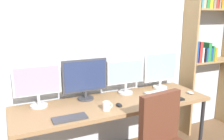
{
  "coord_description": "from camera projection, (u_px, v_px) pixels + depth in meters",
  "views": [
    {
      "loc": [
        -1.07,
        -1.64,
        1.68
      ],
      "look_at": [
        0.0,
        0.65,
        1.09
      ],
      "focal_mm": 38.37,
      "sensor_mm": 36.0,
      "label": 1
    }
  ],
  "objects": [
    {
      "name": "monitor_far_left",
      "position": [
        37.0,
        83.0,
        2.45
      ],
      "size": [
        0.48,
        0.18,
        0.44
      ],
      "color": "silver",
      "rests_on": "desk"
    },
    {
      "name": "keyboard_right",
      "position": [
        168.0,
        100.0,
        2.66
      ],
      "size": [
        0.36,
        0.13,
        0.02
      ],
      "primitive_type": "cube",
      "color": "black",
      "rests_on": "desk"
    },
    {
      "name": "desk",
      "position": [
        114.0,
        106.0,
        2.64
      ],
      "size": [
        2.18,
        0.68,
        0.74
      ],
      "color": "#936D47",
      "rests_on": "ground_plane"
    },
    {
      "name": "bookshelf",
      "position": [
        208.0,
        43.0,
        3.36
      ],
      "size": [
        0.83,
        0.28,
        2.05
      ],
      "color": "#9E7A4C",
      "rests_on": "ground_plane"
    },
    {
      "name": "coffee_mug",
      "position": [
        107.0,
        106.0,
        2.39
      ],
      "size": [
        0.11,
        0.08,
        0.09
      ],
      "color": "white",
      "rests_on": "desk"
    },
    {
      "name": "monitor_center_right",
      "position": [
        126.0,
        74.0,
        2.87
      ],
      "size": [
        0.49,
        0.18,
        0.41
      ],
      "color": "silver",
      "rests_on": "desk"
    },
    {
      "name": "mouse_right_side",
      "position": [
        190.0,
        93.0,
        2.89
      ],
      "size": [
        0.06,
        0.1,
        0.03
      ],
      "primitive_type": "ellipsoid",
      "color": "silver",
      "rests_on": "desk"
    },
    {
      "name": "mouse_left_side",
      "position": [
        119.0,
        105.0,
        2.5
      ],
      "size": [
        0.06,
        0.1,
        0.03
      ],
      "primitive_type": "ellipsoid",
      "color": "black",
      "rests_on": "desk"
    },
    {
      "name": "keyboard_left",
      "position": [
        70.0,
        118.0,
        2.2
      ],
      "size": [
        0.32,
        0.13,
        0.02
      ],
      "primitive_type": "cube",
      "color": "#38383D",
      "rests_on": "desk"
    },
    {
      "name": "monitor_far_right",
      "position": [
        161.0,
        69.0,
        3.08
      ],
      "size": [
        0.49,
        0.18,
        0.47
      ],
      "color": "silver",
      "rests_on": "desk"
    },
    {
      "name": "monitor_center_left",
      "position": [
        85.0,
        78.0,
        2.66
      ],
      "size": [
        0.51,
        0.18,
        0.46
      ],
      "color": "#38383D",
      "rests_on": "desk"
    },
    {
      "name": "laptop_closed",
      "position": [
        160.0,
        94.0,
        2.85
      ],
      "size": [
        0.33,
        0.23,
        0.02
      ],
      "primitive_type": "cube",
      "rotation": [
        0.0,
        0.0,
        -0.03
      ],
      "color": "silver",
      "rests_on": "desk"
    },
    {
      "name": "wall_back",
      "position": [
        99.0,
        47.0,
        2.87
      ],
      "size": [
        4.58,
        0.1,
        2.6
      ],
      "color": "silver",
      "rests_on": "ground_plane"
    }
  ]
}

